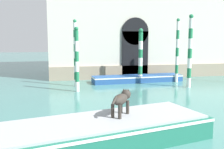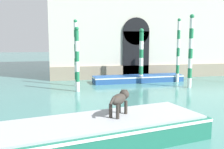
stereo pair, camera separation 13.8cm
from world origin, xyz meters
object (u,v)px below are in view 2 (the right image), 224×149
object	(u,v)px
mooring_pole_0	(77,59)
mooring_pole_2	(141,55)
boat_foreground	(59,137)
boat_moored_near_palazzo	(138,78)
mooring_pole_3	(191,51)
dog_on_deck	(120,99)
mooring_pole_4	(76,53)
mooring_pole_5	(178,50)

from	to	relation	value
mooring_pole_0	mooring_pole_2	bearing A→B (deg)	26.76
boat_foreground	mooring_pole_0	world-z (taller)	mooring_pole_0
boat_moored_near_palazzo	mooring_pole_3	distance (m)	4.22
boat_foreground	dog_on_deck	distance (m)	2.10
boat_moored_near_palazzo	mooring_pole_4	xyz separation A→B (m)	(-4.39, -0.93, 1.89)
mooring_pole_0	mooring_pole_2	size ratio (longest dim) A/B	1.00
boat_foreground	mooring_pole_4	distance (m)	9.89
mooring_pole_2	mooring_pole_0	bearing A→B (deg)	-153.24
dog_on_deck	mooring_pole_3	xyz separation A→B (m)	(6.10, 7.26, 1.06)
mooring_pole_3	mooring_pole_5	distance (m)	2.14
boat_foreground	mooring_pole_3	world-z (taller)	mooring_pole_3
boat_moored_near_palazzo	mooring_pole_4	world-z (taller)	mooring_pole_4
mooring_pole_3	mooring_pole_4	world-z (taller)	mooring_pole_3
boat_foreground	dog_on_deck	world-z (taller)	dog_on_deck
mooring_pole_0	mooring_pole_2	distance (m)	5.06
mooring_pole_3	mooring_pole_5	xyz separation A→B (m)	(0.19, 2.14, -0.05)
mooring_pole_5	mooring_pole_4	bearing A→B (deg)	-177.40
mooring_pole_0	mooring_pole_3	size ratio (longest dim) A/B	0.82
boat_moored_near_palazzo	mooring_pole_0	size ratio (longest dim) A/B	1.75
boat_foreground	boat_moored_near_palazzo	size ratio (longest dim) A/B	1.41
boat_foreground	mooring_pole_5	size ratio (longest dim) A/B	2.07
mooring_pole_0	mooring_pole_4	size ratio (longest dim) A/B	0.88
mooring_pole_3	mooring_pole_4	distance (m)	7.11
mooring_pole_0	mooring_pole_5	xyz separation A→B (m)	(7.10, 2.04, 0.35)
mooring_pole_3	mooring_pole_2	bearing A→B (deg)	135.24
dog_on_deck	mooring_pole_2	world-z (taller)	mooring_pole_2
dog_on_deck	mooring_pole_2	xyz separation A→B (m)	(3.71, 9.64, 0.67)
mooring_pole_2	mooring_pole_5	xyz separation A→B (m)	(2.59, -0.24, 0.34)
dog_on_deck	boat_moored_near_palazzo	size ratio (longest dim) A/B	0.15
mooring_pole_2	mooring_pole_5	world-z (taller)	mooring_pole_5
mooring_pole_4	mooring_pole_5	bearing A→B (deg)	2.60
boat_foreground	mooring_pole_2	xyz separation A→B (m)	(5.54, 10.24, 1.50)
dog_on_deck	mooring_pole_4	xyz separation A→B (m)	(-0.77, 9.08, 0.92)
boat_foreground	dog_on_deck	xyz separation A→B (m)	(1.83, 0.60, 0.83)
dog_on_deck	mooring_pole_4	distance (m)	9.16
mooring_pole_4	mooring_pole_5	xyz separation A→B (m)	(7.07, 0.32, 0.10)
boat_moored_near_palazzo	mooring_pole_2	world-z (taller)	mooring_pole_2
mooring_pole_2	mooring_pole_5	bearing A→B (deg)	-5.33
boat_foreground	mooring_pole_4	bearing A→B (deg)	71.01
boat_foreground	boat_moored_near_palazzo	xyz separation A→B (m)	(5.45, 10.61, -0.14)
mooring_pole_2	dog_on_deck	bearing A→B (deg)	-111.04
boat_moored_near_palazzo	mooring_pole_3	size ratio (longest dim) A/B	1.44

